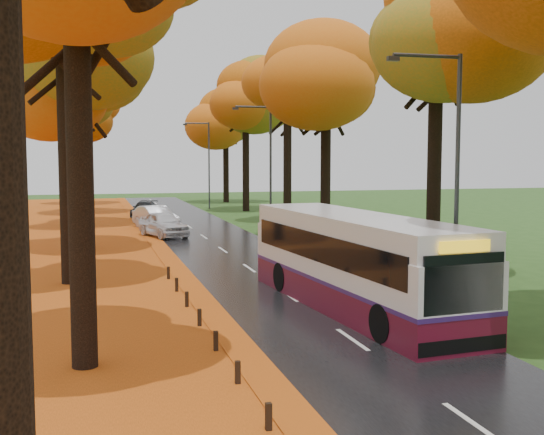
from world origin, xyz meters
name	(u,v)px	position (x,y,z in m)	size (l,w,h in m)	color
ground	(475,427)	(0.00, 0.00, 0.00)	(160.00, 160.00, 0.00)	#284C19
road	(219,248)	(0.00, 25.00, 0.02)	(6.50, 90.00, 0.04)	black
centre_line	(219,247)	(0.00, 25.00, 0.04)	(0.12, 90.00, 0.01)	silver
leaf_verge	(43,254)	(-9.00, 25.00, 0.01)	(12.00, 90.00, 0.02)	#953D0D
leaf_drift	(162,249)	(-3.05, 25.00, 0.04)	(0.90, 90.00, 0.01)	#D45D15
trees_left	(76,68)	(-7.18, 27.06, 9.53)	(9.20, 74.00, 13.88)	black
trees_right	(334,73)	(7.19, 26.91, 9.69)	(9.30, 74.20, 13.96)	black
bollard_row	(226,356)	(-3.70, 4.70, 0.26)	(0.11, 23.51, 0.52)	black
streetlamp_near	(450,163)	(3.95, 8.00, 4.71)	(2.45, 0.18, 8.00)	#333538
streetlamp_mid	(267,159)	(3.95, 30.00, 4.71)	(2.45, 0.18, 8.00)	#333538
streetlamp_far	(206,158)	(3.95, 52.00, 4.71)	(2.45, 0.18, 8.00)	#333538
bus	(355,260)	(1.48, 9.45, 1.62)	(3.66, 11.66, 3.02)	#530D1E
car_white	(163,224)	(-2.35, 30.69, 0.80)	(1.80, 4.47, 1.52)	silver
car_silver	(156,217)	(-2.35, 35.48, 0.80)	(1.62, 4.64, 1.53)	#ADAFB6
car_dark	(145,209)	(-2.35, 44.79, 0.65)	(1.71, 4.21, 1.22)	black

